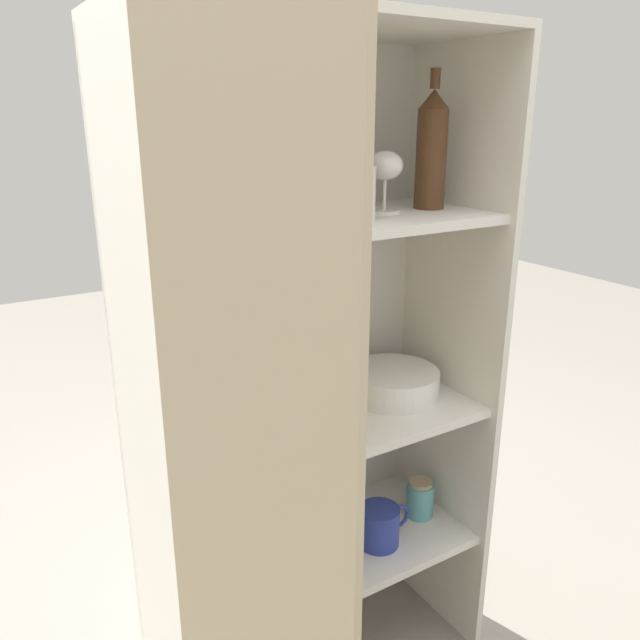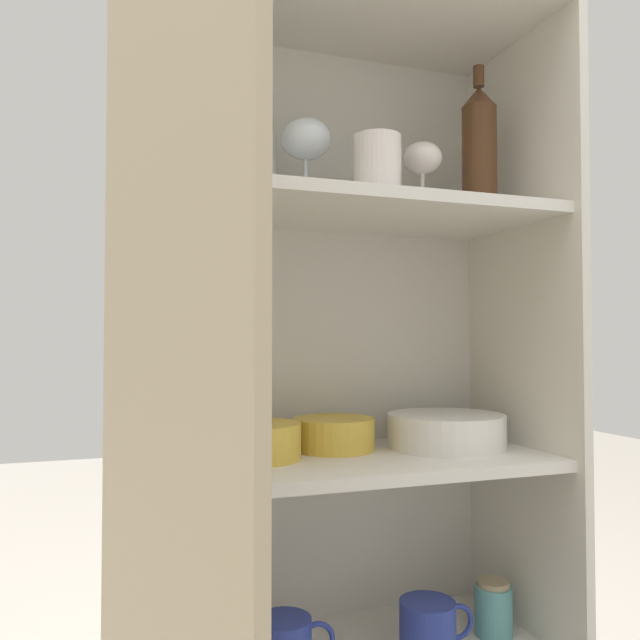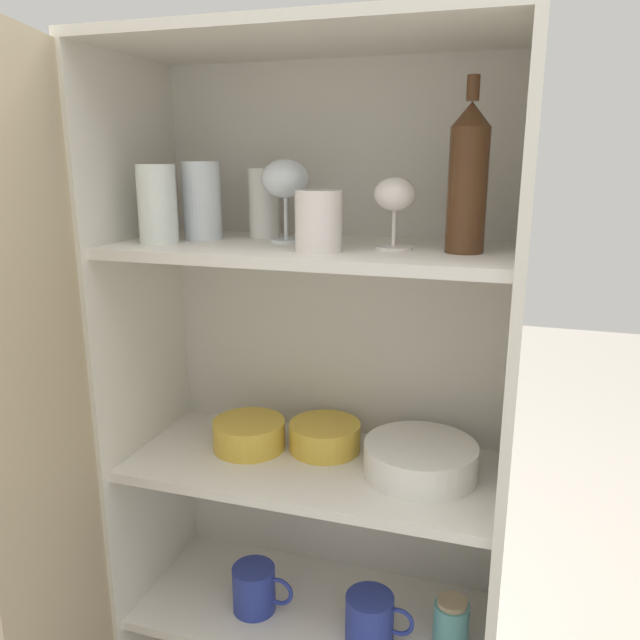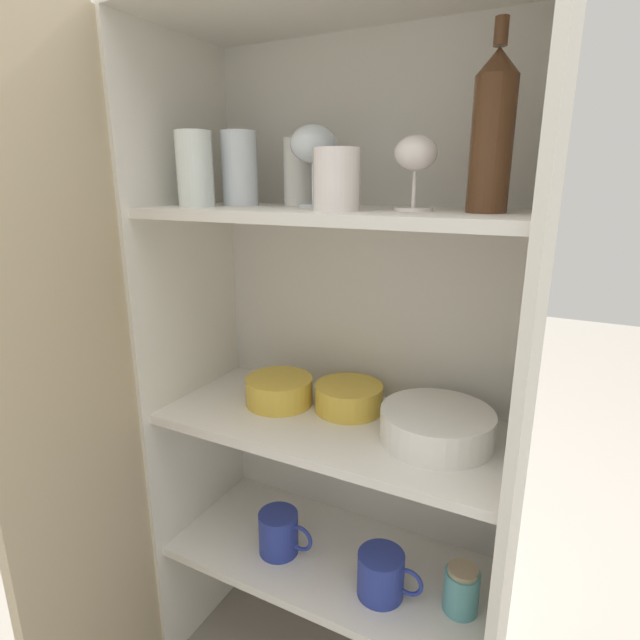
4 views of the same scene
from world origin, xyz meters
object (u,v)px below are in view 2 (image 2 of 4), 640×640
object	(u,v)px
plate_stack_white	(446,431)
serving_bowl_small	(334,432)
wine_bottle	(479,149)
storage_jar	(493,608)
mixing_bowl_large	(257,439)
coffee_mug_primary	(429,629)

from	to	relation	value
plate_stack_white	serving_bowl_small	bearing A→B (deg)	167.72
wine_bottle	serving_bowl_small	distance (m)	0.60
plate_stack_white	storage_jar	size ratio (longest dim) A/B	2.22
mixing_bowl_large	coffee_mug_primary	size ratio (longest dim) A/B	1.10
wine_bottle	serving_bowl_small	size ratio (longest dim) A/B	1.90
mixing_bowl_large	serving_bowl_small	distance (m)	0.16
mixing_bowl_large	serving_bowl_small	bearing A→B (deg)	14.69
plate_stack_white	mixing_bowl_large	bearing A→B (deg)	179.28
mixing_bowl_large	plate_stack_white	bearing A→B (deg)	-0.72
serving_bowl_small	storage_jar	bearing A→B (deg)	-15.05
plate_stack_white	storage_jar	world-z (taller)	plate_stack_white
plate_stack_white	mixing_bowl_large	world-z (taller)	plate_stack_white
serving_bowl_small	storage_jar	xyz separation A→B (m)	(0.29, -0.08, -0.33)
wine_bottle	storage_jar	distance (m)	0.86
plate_stack_white	mixing_bowl_large	xyz separation A→B (m)	(-0.36, 0.00, 0.00)
plate_stack_white	storage_jar	distance (m)	0.34
mixing_bowl_large	coffee_mug_primary	xyz separation A→B (m)	(0.29, -0.07, -0.33)
mixing_bowl_large	storage_jar	bearing A→B (deg)	-4.72
serving_bowl_small	coffee_mug_primary	xyz separation A→B (m)	(0.13, -0.11, -0.33)
wine_bottle	mixing_bowl_large	bearing A→B (deg)	176.01
coffee_mug_primary	storage_jar	bearing A→B (deg)	13.31
wine_bottle	serving_bowl_small	world-z (taller)	wine_bottle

